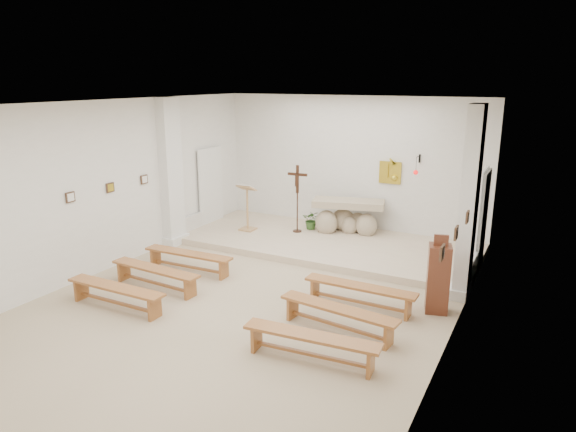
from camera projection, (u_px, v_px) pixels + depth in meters
The scene contains 29 objects.
ground at pixel (249, 300), 9.33m from camera, with size 7.00×10.00×0.00m, color tan.
wall_left at pixel (102, 188), 10.44m from camera, with size 0.02×10.00×3.50m, color white.
wall_right at pixel (455, 235), 7.31m from camera, with size 0.02×10.00×3.50m, color white.
wall_back at pixel (351, 165), 13.14m from camera, with size 7.00×0.02×3.50m, color white.
ceiling at pixel (245, 105), 8.42m from camera, with size 7.00×10.00×0.02m, color silver.
sanctuary_platform at pixel (326, 243), 12.31m from camera, with size 6.98×3.00×0.15m, color beige.
pilaster_left at pixel (171, 173), 12.10m from camera, with size 0.26×0.55×3.50m, color white.
pilaster_right at pixel (469, 204), 9.08m from camera, with size 0.26×0.55×3.50m, color white.
gold_wall_relief at pixel (390, 173), 12.68m from camera, with size 0.55×0.04×0.55m, color gold.
sanctuary_lamp at pixel (416, 170), 12.10m from camera, with size 0.11×0.36×0.44m.
station_frame_left_front at pixel (70, 197), 9.75m from camera, with size 0.03×0.20×0.20m, color #442D1D.
station_frame_left_mid at pixel (110, 188), 10.61m from camera, with size 0.03×0.20×0.20m, color #442D1D.
station_frame_left_rear at pixel (144, 179), 11.46m from camera, with size 0.03×0.20×0.20m, color #442D1D.
station_frame_right_front at pixel (442, 253), 6.65m from camera, with size 0.03×0.20×0.20m, color #442D1D.
station_frame_right_mid at pixel (456, 233), 7.50m from camera, with size 0.03×0.20×0.20m, color #442D1D.
station_frame_right_rear at pixel (467, 217), 8.36m from camera, with size 0.03×0.20×0.20m, color #442D1D.
radiator_left at pixel (191, 225), 13.11m from camera, with size 0.10×0.85×0.52m, color silver.
radiator_right at pixel (471, 270), 10.04m from camera, with size 0.10×0.85×0.52m, color silver.
altar at pixel (347, 219), 12.89m from camera, with size 1.87×1.10×0.91m.
lectern at pixel (247, 207), 12.97m from camera, with size 0.44×0.37×1.22m.
crucifix_stand at pixel (297, 194), 12.74m from camera, with size 0.51×0.22×1.70m.
potted_plant at pixel (312, 220), 13.14m from camera, with size 0.45×0.39×0.50m, color #305622.
donation_pedestal at pixel (438, 278), 8.74m from camera, with size 0.45×0.45×1.39m.
bench_left_front at pixel (188, 257), 10.63m from camera, with size 2.01×0.39×0.42m.
bench_right_front at pixel (360, 291), 8.95m from camera, with size 2.01×0.34×0.42m.
bench_left_second at pixel (155, 273), 9.78m from camera, with size 2.02×0.43×0.42m.
bench_right_second at pixel (338, 313), 8.10m from camera, with size 2.03×0.55×0.42m.
bench_left_third at pixel (116, 292), 8.92m from camera, with size 2.00×0.33×0.42m.
bench_right_third at pixel (311, 341), 7.24m from camera, with size 2.02×0.47×0.42m.
Camera 1 is at (4.61, -7.30, 3.91)m, focal length 32.00 mm.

